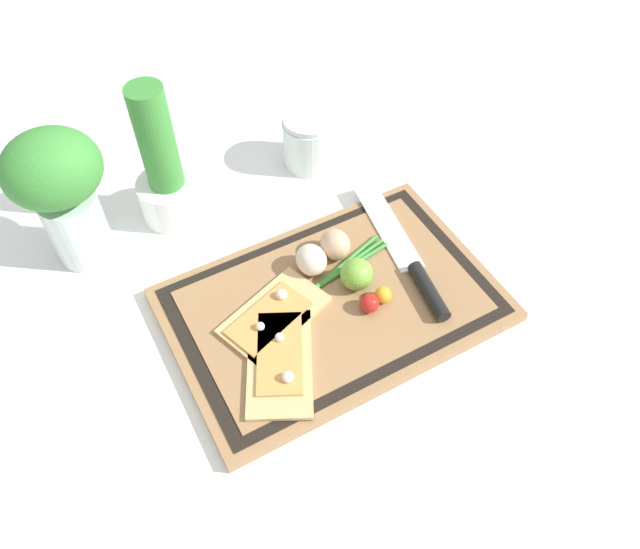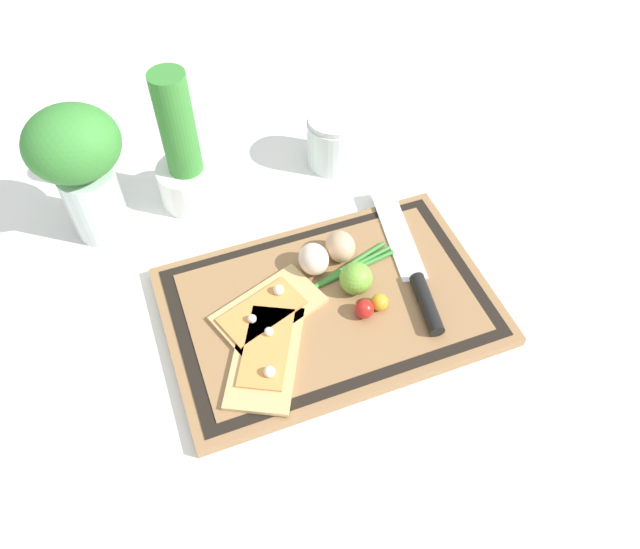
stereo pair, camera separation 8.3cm
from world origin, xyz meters
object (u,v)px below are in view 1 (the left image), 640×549
(pizza_slice_near, at_px, (280,360))
(egg_brown, at_px, (335,244))
(lime, at_px, (357,274))
(pizza_slice_far, at_px, (273,315))
(herb_glass, at_px, (60,189))
(cherry_tomato_yellow, at_px, (383,295))
(egg_pink, at_px, (312,260))
(sauce_jar, at_px, (309,143))
(knife, at_px, (414,267))
(herb_pot, at_px, (165,175))
(cherry_tomato_red, at_px, (369,303))

(pizza_slice_near, distance_m, egg_brown, 0.21)
(lime, bearing_deg, pizza_slice_far, 177.35)
(herb_glass, bearing_deg, cherry_tomato_yellow, -42.35)
(egg_brown, distance_m, egg_pink, 0.05)
(pizza_slice_near, bearing_deg, sauce_jar, 56.35)
(egg_pink, relative_size, herb_glass, 0.22)
(lime, bearing_deg, knife, -12.20)
(egg_pink, bearing_deg, knife, -30.04)
(herb_glass, bearing_deg, egg_brown, -32.11)
(cherry_tomato_yellow, height_order, herb_glass, herb_glass)
(lime, relative_size, herb_pot, 0.20)
(sauce_jar, bearing_deg, egg_brown, -109.00)
(lime, xyz_separation_m, cherry_tomato_red, (-0.01, -0.05, -0.01))
(herb_glass, bearing_deg, egg_pink, -37.15)
(pizza_slice_far, bearing_deg, lime, -2.65)
(egg_brown, xyz_separation_m, cherry_tomato_yellow, (0.02, -0.11, -0.01))
(cherry_tomato_red, relative_size, sauce_jar, 0.29)
(cherry_tomato_red, height_order, herb_pot, herb_pot)
(pizza_slice_far, relative_size, cherry_tomato_yellow, 6.85)
(pizza_slice_near, bearing_deg, herb_glass, 116.83)
(pizza_slice_near, relative_size, cherry_tomato_yellow, 7.41)
(egg_pink, relative_size, cherry_tomato_red, 1.85)
(cherry_tomato_red, height_order, herb_glass, herb_glass)
(egg_brown, xyz_separation_m, cherry_tomato_red, (-0.01, -0.11, -0.01))
(pizza_slice_near, bearing_deg, cherry_tomato_red, 6.49)
(lime, height_order, cherry_tomato_red, lime)
(sauce_jar, height_order, herb_glass, herb_glass)
(pizza_slice_near, relative_size, pizza_slice_far, 1.08)
(egg_brown, xyz_separation_m, egg_pink, (-0.04, -0.01, 0.00))
(pizza_slice_near, height_order, cherry_tomato_yellow, cherry_tomato_yellow)
(sauce_jar, bearing_deg, cherry_tomato_yellow, -100.32)
(egg_brown, relative_size, herb_glass, 0.22)
(egg_brown, height_order, sauce_jar, sauce_jar)
(cherry_tomato_red, bearing_deg, sauce_jar, 75.68)
(pizza_slice_far, xyz_separation_m, cherry_tomato_red, (0.13, -0.05, 0.01))
(cherry_tomato_yellow, relative_size, herb_pot, 0.10)
(pizza_slice_far, distance_m, knife, 0.23)
(cherry_tomato_red, bearing_deg, herb_glass, 135.11)
(cherry_tomato_red, relative_size, herb_pot, 0.11)
(pizza_slice_near, height_order, pizza_slice_far, same)
(egg_pink, xyz_separation_m, herb_glass, (-0.29, 0.22, 0.10))
(knife, xyz_separation_m, egg_pink, (-0.13, 0.08, 0.01))
(knife, distance_m, lime, 0.09)
(cherry_tomato_red, xyz_separation_m, herb_pot, (-0.17, 0.34, 0.05))
(knife, height_order, sauce_jar, sauce_jar)
(knife, distance_m, herb_pot, 0.41)
(egg_brown, height_order, cherry_tomato_yellow, egg_brown)
(lime, bearing_deg, sauce_jar, 74.70)
(knife, height_order, herb_glass, herb_glass)
(lime, height_order, herb_glass, herb_glass)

